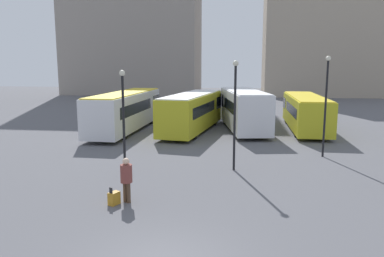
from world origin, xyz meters
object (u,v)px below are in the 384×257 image
(bus_1, at_px, (193,111))
(lamp_post_0, at_px, (123,114))
(bus_3, at_px, (305,111))
(lamp_post_1, at_px, (235,107))
(bus_2, at_px, (244,108))
(suitcase, at_px, (114,198))
(traveler, at_px, (126,176))
(bus_0, at_px, (127,110))
(lamp_post_2, at_px, (326,99))

(bus_1, relative_size, lamp_post_0, 2.18)
(bus_3, height_order, lamp_post_1, lamp_post_1)
(bus_2, bearing_deg, suitcase, 154.69)
(traveler, xyz_separation_m, suitcase, (-0.42, -0.30, -0.80))
(bus_2, distance_m, lamp_post_1, 12.40)
(bus_0, relative_size, lamp_post_0, 2.44)
(bus_3, relative_size, suitcase, 15.14)
(bus_1, distance_m, lamp_post_2, 11.76)
(bus_2, height_order, lamp_post_2, lamp_post_2)
(bus_1, height_order, lamp_post_0, lamp_post_0)
(bus_0, xyz_separation_m, lamp_post_0, (3.75, -12.45, 1.31))
(bus_1, xyz_separation_m, lamp_post_0, (-1.67, -12.85, 1.37))
(bus_1, relative_size, suitcase, 15.30)
(bus_0, relative_size, traveler, 6.95)
(suitcase, relative_size, lamp_post_1, 0.13)
(traveler, height_order, lamp_post_1, lamp_post_1)
(bus_1, bearing_deg, lamp_post_1, -154.07)
(bus_3, bearing_deg, traveler, 152.78)
(bus_3, bearing_deg, bus_1, 101.55)
(bus_2, relative_size, lamp_post_2, 1.80)
(bus_3, relative_size, traveler, 6.15)
(lamp_post_0, bearing_deg, lamp_post_2, 26.31)
(bus_0, xyz_separation_m, bus_2, (9.51, 1.43, 0.07))
(bus_1, bearing_deg, bus_2, -67.55)
(bus_0, height_order, lamp_post_1, lamp_post_1)
(lamp_post_1, distance_m, lamp_post_2, 6.22)
(bus_1, xyz_separation_m, lamp_post_2, (8.69, -7.73, 1.76))
(traveler, bearing_deg, suitcase, 151.06)
(bus_0, relative_size, suitcase, 17.11)
(bus_3, bearing_deg, lamp_post_2, 177.81)
(bus_1, height_order, traveler, bus_1)
(lamp_post_0, bearing_deg, bus_0, 106.76)
(traveler, height_order, lamp_post_2, lamp_post_2)
(traveler, distance_m, lamp_post_1, 6.90)
(bus_1, relative_size, bus_3, 1.01)
(traveler, bearing_deg, lamp_post_1, -13.18)
(bus_1, bearing_deg, bus_0, 102.61)
(lamp_post_0, distance_m, lamp_post_2, 11.56)
(suitcase, bearing_deg, bus_0, 40.50)
(lamp_post_2, bearing_deg, lamp_post_1, -145.30)
(bus_0, bearing_deg, suitcase, -163.14)
(traveler, relative_size, lamp_post_1, 0.32)
(lamp_post_2, bearing_deg, bus_0, 152.54)
(bus_1, xyz_separation_m, bus_3, (9.17, 1.75, -0.11))
(bus_2, distance_m, suitcase, 18.50)
(lamp_post_1, bearing_deg, lamp_post_0, -163.24)
(bus_1, height_order, lamp_post_1, lamp_post_1)
(bus_0, bearing_deg, bus_1, -84.39)
(bus_3, bearing_deg, lamp_post_1, 157.47)
(bus_0, xyz_separation_m, lamp_post_1, (8.99, -10.87, 1.55))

